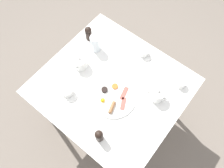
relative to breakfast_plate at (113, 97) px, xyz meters
name	(u,v)px	position (x,y,z in m)	size (l,w,h in m)	color
ground_plane	(112,117)	(0.07, 0.07, -0.78)	(8.00, 8.00, 0.00)	#70665B
table	(112,90)	(0.07, 0.07, -0.09)	(0.94, 1.01, 0.78)	white
breakfast_plate	(113,97)	(0.00, 0.00, 0.00)	(0.32, 0.32, 0.04)	white
teapot_near	(80,62)	(0.05, 0.35, 0.04)	(0.18, 0.10, 0.12)	white
teapot_far	(157,94)	(0.19, -0.23, 0.04)	(0.10, 0.19, 0.12)	white
teacup_with_saucer_left	(68,92)	(-0.17, 0.27, 0.02)	(0.15, 0.15, 0.07)	white
teacup_with_saucer_right	(143,52)	(0.43, 0.05, 0.02)	(0.15, 0.15, 0.07)	white
water_glass_tall	(95,43)	(0.24, 0.37, 0.06)	(0.08, 0.08, 0.14)	white
creamer_jug	(181,83)	(0.38, -0.32, 0.02)	(0.09, 0.07, 0.06)	white
pepper_grinder	(88,33)	(0.28, 0.47, 0.06)	(0.05, 0.05, 0.13)	black
salt_grinder	(99,136)	(-0.28, -0.11, 0.06)	(0.05, 0.05, 0.13)	black
fork_by_plate	(123,44)	(0.41, 0.23, -0.01)	(0.09, 0.15, 0.00)	silver
knife_by_plate	(143,131)	(-0.06, -0.30, -0.01)	(0.20, 0.09, 0.00)	silver
spoon_for_tea	(139,74)	(0.27, -0.03, -0.01)	(0.10, 0.13, 0.00)	silver
fork_spare	(163,70)	(0.41, -0.15, -0.01)	(0.14, 0.12, 0.00)	silver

